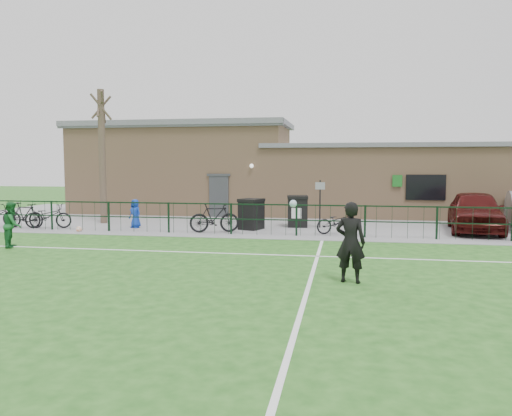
% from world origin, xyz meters
% --- Properties ---
extents(ground, '(90.00, 90.00, 0.00)m').
position_xyz_m(ground, '(0.00, 0.00, 0.00)').
color(ground, '#205418').
rests_on(ground, ground).
extents(paving_strip, '(34.00, 13.00, 0.02)m').
position_xyz_m(paving_strip, '(0.00, 13.50, 0.01)').
color(paving_strip, gray).
rests_on(paving_strip, ground).
extents(pitch_line_touch, '(28.00, 0.10, 0.01)m').
position_xyz_m(pitch_line_touch, '(0.00, 7.80, 0.00)').
color(pitch_line_touch, white).
rests_on(pitch_line_touch, ground).
extents(pitch_line_mid, '(28.00, 0.10, 0.01)m').
position_xyz_m(pitch_line_mid, '(0.00, 4.00, 0.00)').
color(pitch_line_mid, white).
rests_on(pitch_line_mid, ground).
extents(pitch_line_perp, '(0.10, 16.00, 0.01)m').
position_xyz_m(pitch_line_perp, '(2.00, 0.00, 0.00)').
color(pitch_line_perp, white).
rests_on(pitch_line_perp, ground).
extents(perimeter_fence, '(28.00, 0.10, 1.20)m').
position_xyz_m(perimeter_fence, '(0.00, 8.00, 0.60)').
color(perimeter_fence, black).
rests_on(perimeter_fence, ground).
extents(bare_tree, '(0.30, 0.30, 6.00)m').
position_xyz_m(bare_tree, '(-8.00, 10.50, 3.00)').
color(bare_tree, '#49392C').
rests_on(bare_tree, ground).
extents(wheelie_bin_left, '(1.02, 1.08, 1.17)m').
position_xyz_m(wheelie_bin_left, '(-1.00, 9.51, 0.60)').
color(wheelie_bin_left, black).
rests_on(wheelie_bin_left, paving_strip).
extents(wheelie_bin_right, '(0.93, 1.03, 1.24)m').
position_xyz_m(wheelie_bin_right, '(0.78, 10.73, 0.64)').
color(wheelie_bin_right, black).
rests_on(wheelie_bin_right, paving_strip).
extents(sign_post, '(0.07, 0.07, 2.00)m').
position_xyz_m(sign_post, '(1.74, 10.55, 1.02)').
color(sign_post, black).
rests_on(sign_post, paving_strip).
extents(car_maroon, '(2.59, 5.00, 1.62)m').
position_xyz_m(car_maroon, '(7.86, 10.43, 0.83)').
color(car_maroon, '#410C0B').
rests_on(car_maroon, paving_strip).
extents(bicycle_b, '(1.81, 0.64, 1.07)m').
position_xyz_m(bicycle_b, '(-10.44, 8.31, 0.55)').
color(bicycle_b, black).
rests_on(bicycle_b, paving_strip).
extents(bicycle_c, '(2.03, 1.04, 1.02)m').
position_xyz_m(bicycle_c, '(-9.42, 8.41, 0.53)').
color(bicycle_c, black).
rests_on(bicycle_c, paving_strip).
extents(bicycle_d, '(2.00, 1.10, 1.16)m').
position_xyz_m(bicycle_d, '(-2.25, 8.33, 0.60)').
color(bicycle_d, black).
rests_on(bicycle_d, paving_strip).
extents(bicycle_e, '(1.84, 1.28, 0.92)m').
position_xyz_m(bicycle_e, '(2.52, 8.81, 0.48)').
color(bicycle_e, black).
rests_on(bicycle_e, paving_strip).
extents(spectator_child, '(0.69, 0.59, 1.20)m').
position_xyz_m(spectator_child, '(-5.89, 9.15, 0.62)').
color(spectator_child, '#1237A9').
rests_on(spectator_child, paving_strip).
extents(goalkeeper_kick, '(2.14, 3.89, 1.85)m').
position_xyz_m(goalkeeper_kick, '(2.87, 0.96, 0.93)').
color(goalkeeper_kick, black).
rests_on(goalkeeper_kick, ground).
extents(outfield_player, '(0.79, 0.88, 1.47)m').
position_xyz_m(outfield_player, '(-7.82, 3.93, 0.74)').
color(outfield_player, '#1B612B').
rests_on(outfield_player, ground).
extents(ball_ground, '(0.23, 0.23, 0.23)m').
position_xyz_m(ball_ground, '(-7.60, 7.64, 0.11)').
color(ball_ground, white).
rests_on(ball_ground, ground).
extents(clubhouse, '(24.25, 5.40, 4.96)m').
position_xyz_m(clubhouse, '(-0.88, 16.50, 2.22)').
color(clubhouse, tan).
rests_on(clubhouse, ground).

